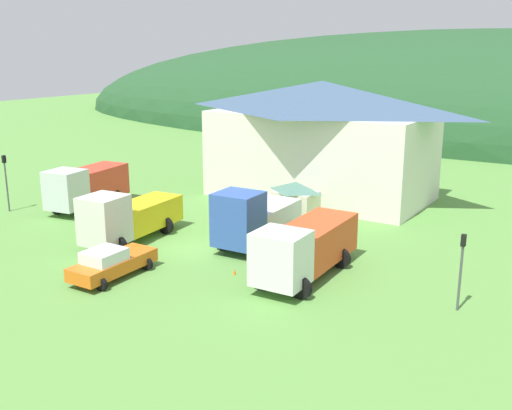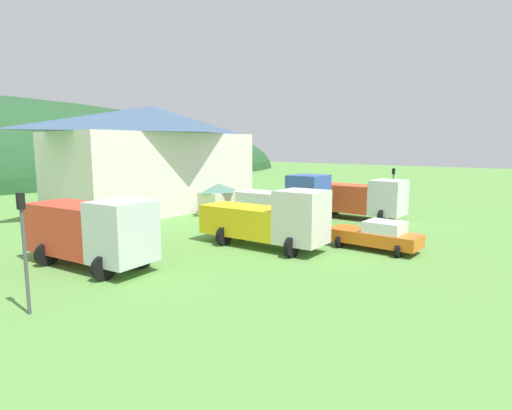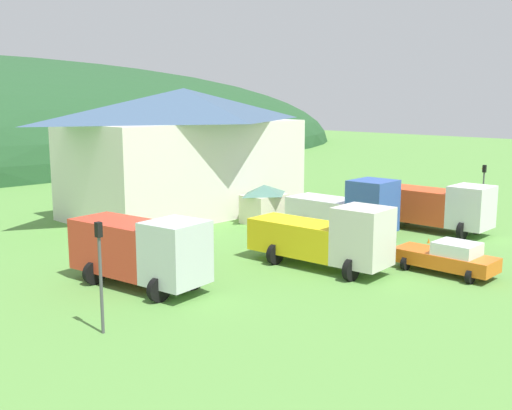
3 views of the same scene
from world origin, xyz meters
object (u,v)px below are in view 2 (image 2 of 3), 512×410
(traffic_light_west, at_px, (24,241))
(traffic_cone_near_pickup, at_px, (355,227))
(depot_building, at_px, (154,157))
(traffic_light_east, at_px, (393,183))
(heavy_rig_white, at_px, (356,197))
(tow_truck_silver, at_px, (92,230))
(flatbed_truck_yellow, at_px, (270,219))
(service_pickup_orange, at_px, (376,235))
(play_shed_cream, at_px, (219,199))
(box_truck_blue, at_px, (288,200))

(traffic_light_west, distance_m, traffic_cone_near_pickup, 21.52)
(depot_building, bearing_deg, traffic_light_east, -46.67)
(heavy_rig_white, relative_size, traffic_light_east, 2.21)
(tow_truck_silver, bearing_deg, traffic_light_east, 75.19)
(flatbed_truck_yellow, height_order, service_pickup_orange, flatbed_truck_yellow)
(play_shed_cream, relative_size, traffic_cone_near_pickup, 5.07)
(tow_truck_silver, relative_size, flatbed_truck_yellow, 0.94)
(box_truck_blue, distance_m, traffic_light_east, 13.32)
(flatbed_truck_yellow, distance_m, traffic_cone_near_pickup, 8.87)
(tow_truck_silver, distance_m, traffic_light_west, 5.69)
(depot_building, height_order, flatbed_truck_yellow, depot_building)
(depot_building, height_order, heavy_rig_white, depot_building)
(play_shed_cream, height_order, traffic_cone_near_pickup, play_shed_cream)
(flatbed_truck_yellow, bearing_deg, tow_truck_silver, -121.47)
(flatbed_truck_yellow, bearing_deg, traffic_cone_near_pickup, 79.33)
(play_shed_cream, height_order, heavy_rig_white, heavy_rig_white)
(box_truck_blue, xyz_separation_m, traffic_cone_near_pickup, (1.77, -4.60, -1.77))
(service_pickup_orange, xyz_separation_m, traffic_light_west, (-16.11, 5.38, 1.75))
(heavy_rig_white, bearing_deg, box_truck_blue, -121.85)
(heavy_rig_white, height_order, traffic_light_west, traffic_light_west)
(play_shed_cream, bearing_deg, flatbed_truck_yellow, -120.95)
(service_pickup_orange, bearing_deg, traffic_cone_near_pickup, 125.47)
(depot_building, distance_m, tow_truck_silver, 18.53)
(heavy_rig_white, xyz_separation_m, service_pickup_orange, (-8.53, -5.50, -0.87))
(play_shed_cream, relative_size, heavy_rig_white, 0.38)
(heavy_rig_white, bearing_deg, traffic_light_west, -91.50)
(depot_building, relative_size, tow_truck_silver, 2.48)
(traffic_cone_near_pickup, bearing_deg, depot_building, 102.43)
(flatbed_truck_yellow, height_order, traffic_light_west, traffic_light_west)
(box_truck_blue, height_order, traffic_light_west, traffic_light_west)
(traffic_light_east, bearing_deg, depot_building, 133.33)
(depot_building, distance_m, traffic_light_east, 22.32)
(depot_building, xyz_separation_m, traffic_light_east, (15.22, -16.14, -2.49))
(box_truck_blue, relative_size, traffic_light_east, 1.94)
(traffic_cone_near_pickup, bearing_deg, heavy_rig_white, 26.35)
(depot_building, bearing_deg, heavy_rig_white, -65.95)
(service_pickup_orange, bearing_deg, traffic_light_east, 108.06)
(box_truck_blue, bearing_deg, flatbed_truck_yellow, -64.47)
(tow_truck_silver, xyz_separation_m, heavy_rig_white, (20.31, -3.49, -0.11))
(depot_building, relative_size, traffic_light_east, 4.92)
(depot_building, relative_size, heavy_rig_white, 2.22)
(tow_truck_silver, xyz_separation_m, traffic_light_west, (-4.33, -3.61, 0.76))
(box_truck_blue, bearing_deg, play_shed_cream, -176.57)
(traffic_light_west, xyz_separation_m, traffic_cone_near_pickup, (21.32, -1.53, -2.57))
(traffic_cone_near_pickup, bearing_deg, service_pickup_orange, -143.50)
(play_shed_cream, height_order, flatbed_truck_yellow, flatbed_truck_yellow)
(service_pickup_orange, bearing_deg, depot_building, 175.73)
(tow_truck_silver, height_order, traffic_cone_near_pickup, tow_truck_silver)
(flatbed_truck_yellow, relative_size, box_truck_blue, 1.09)
(tow_truck_silver, xyz_separation_m, flatbed_truck_yellow, (8.32, -4.21, -0.15))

